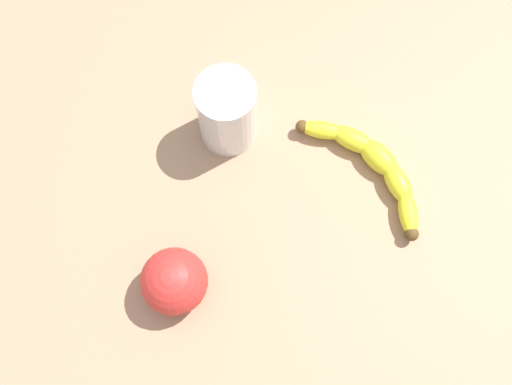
# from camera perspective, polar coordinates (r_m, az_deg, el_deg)

# --- Properties ---
(wooden_tabletop) EXTENTS (1.20, 1.20, 0.03)m
(wooden_tabletop) POSITION_cam_1_polar(r_m,az_deg,el_deg) (0.80, 5.91, 0.92)
(wooden_tabletop) COLOR #A57C5E
(wooden_tabletop) RESTS_ON ground
(banana) EXTENTS (0.14, 0.19, 0.03)m
(banana) POSITION_cam_1_polar(r_m,az_deg,el_deg) (0.79, 11.13, 2.76)
(banana) COLOR yellow
(banana) RESTS_ON wooden_tabletop
(smoothie_glass) EXTENTS (0.08, 0.08, 0.11)m
(smoothie_glass) POSITION_cam_1_polar(r_m,az_deg,el_deg) (0.76, -2.80, 7.65)
(smoothie_glass) COLOR silver
(smoothie_glass) RESTS_ON wooden_tabletop
(apple_fruit) EXTENTS (0.08, 0.08, 0.08)m
(apple_fruit) POSITION_cam_1_polar(r_m,az_deg,el_deg) (0.71, -7.88, -8.48)
(apple_fruit) COLOR red
(apple_fruit) RESTS_ON wooden_tabletop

